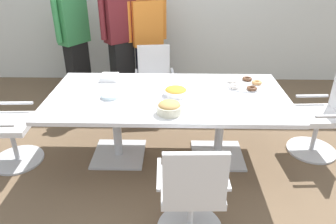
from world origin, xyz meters
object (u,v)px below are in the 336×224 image
object	(u,v)px
donut_platter	(244,84)
office_chair_0	(323,120)
conference_table	(168,106)
office_chair_1	(155,84)
person_standing_1	(121,35)
person_standing_2	(147,40)
person_standing_0	(74,38)
napkin_pile	(110,77)
snack_bowl_cookies	(169,107)
plate_stack	(111,96)
office_chair_3	(192,197)
office_chair_2	(5,129)
snack_bowl_chips_orange	(176,91)

from	to	relation	value
donut_platter	office_chair_0	bearing A→B (deg)	-7.68
conference_table	office_chair_1	bearing A→B (deg)	100.68
person_standing_1	person_standing_2	distance (m)	0.40
person_standing_0	napkin_pile	size ratio (longest dim) A/B	9.20
person_standing_1	donut_platter	size ratio (longest dim) A/B	4.72
person_standing_0	snack_bowl_cookies	size ratio (longest dim) A/B	7.52
person_standing_0	person_standing_2	world-z (taller)	person_standing_0
person_standing_1	plate_stack	world-z (taller)	person_standing_1
office_chair_0	person_standing_2	bearing A→B (deg)	49.37
conference_table	office_chair_0	bearing A→B (deg)	4.42
office_chair_3	napkin_pile	xyz separation A→B (m)	(-0.87, 1.49, 0.37)
person_standing_1	snack_bowl_cookies	bearing A→B (deg)	70.23
snack_bowl_cookies	napkin_pile	bearing A→B (deg)	130.77
office_chair_2	donut_platter	distance (m)	2.56
donut_platter	napkin_pile	size ratio (longest dim) A/B	2.09
snack_bowl_cookies	person_standing_2	bearing A→B (deg)	99.90
office_chair_1	office_chair_3	distance (m)	2.23
office_chair_2	office_chair_3	world-z (taller)	same
office_chair_1	person_standing_1	distance (m)	0.89
office_chair_1	snack_bowl_chips_orange	distance (m)	1.20
conference_table	office_chair_3	xyz separation A→B (m)	(0.20, -1.10, -0.22)
snack_bowl_cookies	donut_platter	bearing A→B (deg)	39.37
conference_table	person_standing_0	distance (m)	2.24
conference_table	plate_stack	size ratio (longest dim) A/B	12.84
office_chair_2	person_standing_0	distance (m)	1.91
office_chair_1	snack_bowl_cookies	size ratio (longest dim) A/B	4.02
person_standing_0	office_chair_3	bearing A→B (deg)	63.16
person_standing_0	plate_stack	xyz separation A→B (m)	(0.86, -1.78, -0.12)
person_standing_0	snack_bowl_cookies	xyz separation A→B (m)	(1.45, -2.10, -0.08)
office_chair_2	snack_bowl_cookies	world-z (taller)	office_chair_2
office_chair_0	office_chair_2	world-z (taller)	same
person_standing_1	office_chair_0	bearing A→B (deg)	108.85
snack_bowl_chips_orange	office_chair_0	bearing A→B (deg)	4.95
office_chair_3	office_chair_0	bearing A→B (deg)	37.71
person_standing_0	donut_platter	bearing A→B (deg)	90.00
person_standing_0	snack_bowl_chips_orange	xyz separation A→B (m)	(1.50, -1.71, -0.10)
office_chair_0	napkin_pile	world-z (taller)	office_chair_0
snack_bowl_cookies	plate_stack	distance (m)	0.67
office_chair_3	person_standing_0	bearing A→B (deg)	118.42
office_chair_1	person_standing_2	world-z (taller)	person_standing_2
office_chair_0	person_standing_0	xyz separation A→B (m)	(-3.12, 1.57, 0.48)
office_chair_1	snack_bowl_chips_orange	xyz separation A→B (m)	(0.28, -1.10, 0.38)
office_chair_0	napkin_pile	xyz separation A→B (m)	(-2.36, 0.26, 0.37)
office_chair_0	snack_bowl_chips_orange	world-z (taller)	office_chair_0
snack_bowl_chips_orange	person_standing_1	bearing A→B (deg)	116.48
office_chair_0	plate_stack	bearing A→B (deg)	92.01
conference_table	person_standing_2	distance (m)	1.74
conference_table	office_chair_3	bearing A→B (deg)	-79.54
office_chair_2	person_standing_1	world-z (taller)	person_standing_1
person_standing_0	napkin_pile	world-z (taller)	person_standing_0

